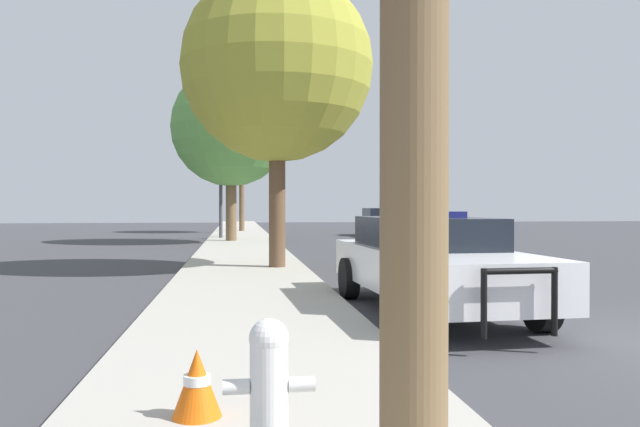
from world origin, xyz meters
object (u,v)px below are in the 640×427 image
object	(u,v)px
fire_hydrant	(269,379)
traffic_light	(256,165)
tree_sidewalk_far	(242,143)
traffic_cone	(197,383)
police_car	(429,261)
tree_sidewalk_mid	(231,127)
car_background_oncoming	(380,221)
tree_sidewalk_near	(277,67)

from	to	relation	value
fire_hydrant	traffic_light	world-z (taller)	traffic_light
tree_sidewalk_far	traffic_cone	size ratio (longest dim) A/B	15.02
police_car	tree_sidewalk_far	size ratio (longest dim) A/B	0.75
fire_hydrant	tree_sidewalk_far	world-z (taller)	tree_sidewalk_far
traffic_light	traffic_cone	world-z (taller)	traffic_light
tree_sidewalk_far	tree_sidewalk_mid	world-z (taller)	tree_sidewalk_mid
traffic_light	car_background_oncoming	xyz separation A→B (m)	(6.79, 3.49, -2.76)
tree_sidewalk_near	traffic_cone	bearing A→B (deg)	-96.69
tree_sidewalk_near	tree_sidewalk_mid	world-z (taller)	tree_sidewalk_mid
tree_sidewalk_near	tree_sidewalk_mid	xyz separation A→B (m)	(-1.21, 11.78, 0.00)
police_car	tree_sidewalk_near	size ratio (longest dim) A/B	0.75
car_background_oncoming	tree_sidewalk_mid	size ratio (longest dim) A/B	0.54
fire_hydrant	traffic_cone	size ratio (longest dim) A/B	1.67
traffic_light	tree_sidewalk_far	world-z (taller)	tree_sidewalk_far
police_car	traffic_light	size ratio (longest dim) A/B	1.13
tree_sidewalk_mid	traffic_cone	size ratio (longest dim) A/B	15.59
tree_sidewalk_mid	traffic_cone	bearing A→B (deg)	-90.13
police_car	car_background_oncoming	distance (m)	24.23
fire_hydrant	traffic_cone	distance (m)	0.82
tree_sidewalk_far	tree_sidewalk_mid	bearing A→B (deg)	-92.94
police_car	fire_hydrant	bearing A→B (deg)	60.56
traffic_light	traffic_cone	distance (m)	25.17
car_background_oncoming	tree_sidewalk_far	xyz separation A→B (m)	(-7.38, 4.59, 4.57)
police_car	traffic_cone	xyz separation A→B (m)	(-3.17, -4.69, -0.41)
police_car	traffic_cone	size ratio (longest dim) A/B	11.34
traffic_light	traffic_cone	size ratio (longest dim) A/B	10.03
traffic_light	fire_hydrant	bearing A→B (deg)	-91.59
fire_hydrant	tree_sidewalk_near	distance (m)	12.24
police_car	tree_sidewalk_far	xyz separation A→B (m)	(-2.58, 28.34, 4.58)
traffic_light	car_background_oncoming	distance (m)	8.12
police_car	tree_sidewalk_mid	bearing A→B (deg)	-82.65
car_background_oncoming	traffic_cone	size ratio (longest dim) A/B	8.38
fire_hydrant	traffic_cone	xyz separation A→B (m)	(-0.47, 0.64, -0.18)
tree_sidewalk_far	tree_sidewalk_near	size ratio (longest dim) A/B	0.99
traffic_light	tree_sidewalk_far	size ratio (longest dim) A/B	0.67
tree_sidewalk_near	tree_sidewalk_mid	bearing A→B (deg)	95.85
tree_sidewalk_mid	police_car	bearing A→B (deg)	-80.07
tree_sidewalk_far	car_background_oncoming	bearing A→B (deg)	-31.88
tree_sidewalk_near	tree_sidewalk_mid	size ratio (longest dim) A/B	0.97
tree_sidewalk_far	police_car	bearing A→B (deg)	-84.79
traffic_light	tree_sidewalk_near	distance (m)	14.28
traffic_cone	tree_sidewalk_far	bearing A→B (deg)	88.98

